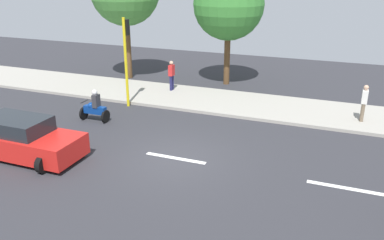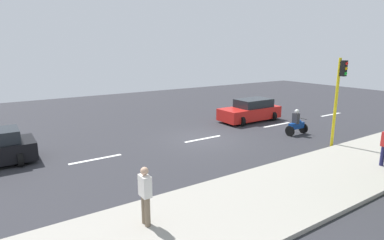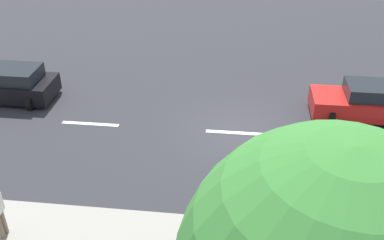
% 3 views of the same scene
% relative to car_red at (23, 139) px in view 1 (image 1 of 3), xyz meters
% --- Properties ---
extents(ground_plane, '(40.00, 60.00, 0.10)m').
position_rel_car_red_xyz_m(ground_plane, '(1.90, -5.39, -0.76)').
color(ground_plane, '#2D2D33').
extents(sidewalk, '(4.00, 60.00, 0.15)m').
position_rel_car_red_xyz_m(sidewalk, '(8.90, -5.39, -0.64)').
color(sidewalk, '#9E998E').
rests_on(sidewalk, ground).
extents(lane_stripe_north, '(0.20, 2.40, 0.01)m').
position_rel_car_red_xyz_m(lane_stripe_north, '(1.90, -11.39, -0.71)').
color(lane_stripe_north, white).
rests_on(lane_stripe_north, ground).
extents(lane_stripe_mid, '(0.20, 2.40, 0.01)m').
position_rel_car_red_xyz_m(lane_stripe_mid, '(1.90, -5.39, -0.71)').
color(lane_stripe_mid, white).
rests_on(lane_stripe_mid, ground).
extents(lane_stripe_south, '(0.20, 2.40, 0.01)m').
position_rel_car_red_xyz_m(lane_stripe_south, '(1.90, 0.61, -0.71)').
color(lane_stripe_south, white).
rests_on(lane_stripe_south, ground).
extents(car_red, '(2.24, 4.42, 1.52)m').
position_rel_car_red_xyz_m(car_red, '(0.00, 0.00, 0.00)').
color(car_red, red).
rests_on(car_red, ground).
extents(motorcycle, '(0.60, 1.30, 1.53)m').
position_rel_car_red_xyz_m(motorcycle, '(4.17, -0.31, -0.07)').
color(motorcycle, black).
rests_on(motorcycle, ground).
extents(pedestrian_near_signal, '(0.40, 0.24, 1.69)m').
position_rel_car_red_xyz_m(pedestrian_near_signal, '(9.73, -1.73, 0.35)').
color(pedestrian_near_signal, '#1E1E4C').
rests_on(pedestrian_near_signal, sidewalk).
extents(pedestrian_by_tree, '(0.40, 0.24, 1.69)m').
position_rel_car_red_xyz_m(pedestrian_by_tree, '(8.32, -11.89, 0.35)').
color(pedestrian_by_tree, '#72604C').
rests_on(pedestrian_by_tree, sidewalk).
extents(traffic_light_corner, '(0.49, 0.24, 4.50)m').
position_rel_car_red_xyz_m(traffic_light_corner, '(6.75, -0.63, 2.22)').
color(traffic_light_corner, yellow).
rests_on(traffic_light_corner, ground).
extents(street_tree_north, '(4.15, 4.15, 6.84)m').
position_rel_car_red_xyz_m(street_tree_north, '(12.67, -4.12, 4.04)').
color(street_tree_north, brown).
rests_on(street_tree_north, ground).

